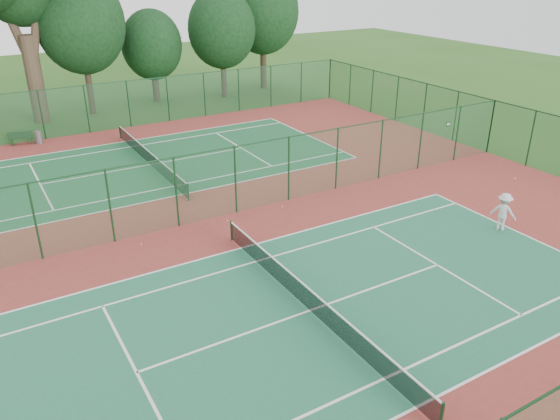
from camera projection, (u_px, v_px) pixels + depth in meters
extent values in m
plane|color=#2B571B|center=(209.00, 219.00, 26.85)|extent=(120.00, 120.00, 0.00)
cube|color=maroon|center=(209.00, 219.00, 26.84)|extent=(40.00, 36.00, 0.01)
cube|color=#206847|center=(309.00, 311.00, 19.81)|extent=(23.77, 10.97, 0.01)
cube|color=#1C5A32|center=(150.00, 165.00, 33.87)|extent=(23.77, 10.97, 0.01)
cube|color=#17462D|center=(108.00, 107.00, 40.18)|extent=(40.00, 0.02, 3.50)
cube|color=#13361C|center=(105.00, 83.00, 39.46)|extent=(40.00, 0.05, 0.05)
cube|color=#12321A|center=(552.00, 392.00, 11.33)|extent=(40.00, 0.05, 0.05)
cube|color=#16442A|center=(491.00, 127.00, 35.37)|extent=(0.02, 36.00, 3.50)
cube|color=#12331B|center=(495.00, 101.00, 34.65)|extent=(0.05, 36.00, 0.05)
cube|color=#1B522B|center=(207.00, 186.00, 26.11)|extent=(40.00, 0.02, 3.50)
cube|color=#153B1C|center=(205.00, 152.00, 25.40)|extent=(40.00, 0.05, 0.05)
cylinder|color=#14381D|center=(441.00, 417.00, 14.61)|extent=(0.10, 0.10, 0.97)
cylinder|color=#14381D|center=(231.00, 231.00, 24.61)|extent=(0.10, 0.10, 0.97)
cube|color=black|center=(310.00, 300.00, 19.61)|extent=(0.02, 12.80, 0.85)
cube|color=white|center=(310.00, 290.00, 19.43)|extent=(0.04, 12.80, 0.06)
cylinder|color=#11311D|center=(188.00, 192.00, 28.67)|extent=(0.10, 0.10, 0.97)
cylinder|color=#11311D|center=(120.00, 132.00, 38.68)|extent=(0.10, 0.10, 0.97)
cube|color=black|center=(149.00, 158.00, 33.68)|extent=(0.02, 12.80, 0.85)
cube|color=silver|center=(148.00, 151.00, 33.49)|extent=(0.04, 12.80, 0.06)
imported|color=silver|center=(503.00, 212.00, 25.38)|extent=(1.12, 1.37, 1.84)
cylinder|color=slate|center=(39.00, 137.00, 37.66)|extent=(0.62, 0.62, 0.88)
cube|color=black|center=(12.00, 142.00, 37.33)|extent=(0.15, 0.42, 0.46)
cube|color=black|center=(31.00, 140.00, 37.71)|extent=(0.15, 0.42, 0.46)
cube|color=black|center=(21.00, 138.00, 37.41)|extent=(1.59, 0.70, 0.05)
cube|color=black|center=(20.00, 135.00, 37.14)|extent=(1.53, 0.33, 0.46)
sphere|color=#BAD932|center=(227.00, 221.00, 26.56)|extent=(0.07, 0.07, 0.07)
sphere|color=#A3C22D|center=(282.00, 207.00, 28.05)|extent=(0.07, 0.07, 0.07)
sphere|color=#F5F339|center=(141.00, 244.00, 24.36)|extent=(0.06, 0.06, 0.06)
cylinder|color=#3E2E22|center=(35.00, 80.00, 41.51)|extent=(1.21, 1.21, 6.57)
cylinder|color=#3E2E22|center=(7.00, 11.00, 39.25)|extent=(2.23, 0.66, 6.54)
cylinder|color=#3E2E22|center=(36.00, 6.00, 39.60)|extent=(2.08, 0.61, 7.09)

